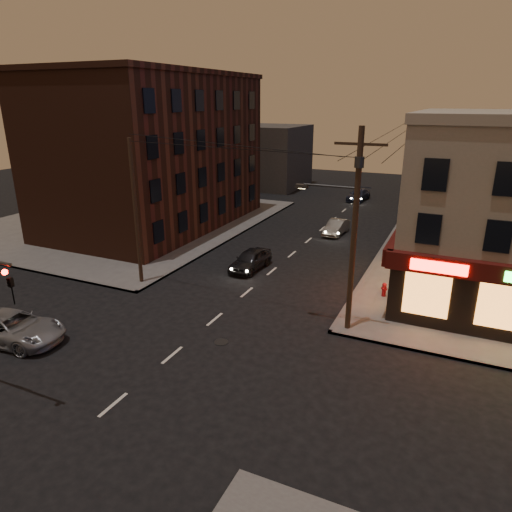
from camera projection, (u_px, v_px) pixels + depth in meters
The scene contains 14 objects.
ground at pixel (172, 355), 21.16m from camera, with size 120.00×120.00×0.00m, color black.
sidewalk_nw at pixel (130, 220), 44.55m from camera, with size 24.00×28.00×0.15m, color #514F4C.
brick_apartment at pixel (154, 153), 41.04m from camera, with size 12.00×20.00×13.00m, color #412015.
bg_building_ne_a at pixel (494, 178), 47.19m from camera, with size 10.00×12.00×7.00m, color #3F3D3A.
bg_building_nw at pixel (269, 156), 61.08m from camera, with size 9.00×10.00×8.00m, color #3F3D3A.
bg_building_ne_b at pixel (473, 165), 60.18m from camera, with size 8.00×8.00×6.00m, color #3F3D3A.
utility_pole_main at pixel (353, 221), 21.65m from camera, with size 4.20×0.44×10.00m.
utility_pole_far at pixel (416, 171), 44.49m from camera, with size 0.26×0.26×9.00m, color #382619.
utility_pole_west at pixel (136, 213), 27.91m from camera, with size 0.24×0.24×9.00m, color #382619.
suv_cross at pixel (12, 328), 22.18m from camera, with size 2.44×5.29×1.47m, color gray.
sedan_near at pixel (250, 260), 31.63m from camera, with size 1.66×4.13×1.41m, color black.
sedan_mid at pixel (336, 227), 39.94m from camera, with size 1.34×3.85×1.27m, color #61615B.
sedan_far at pixel (358, 195), 53.33m from camera, with size 1.82×4.48×1.30m, color #1C2338.
fire_hydrant at pixel (384, 289), 27.02m from camera, with size 0.38×0.38×0.84m.
Camera 1 is at (11.24, -15.21, 11.25)m, focal length 32.00 mm.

